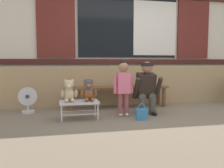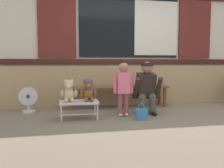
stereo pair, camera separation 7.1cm
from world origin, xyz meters
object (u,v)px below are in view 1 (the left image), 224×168
(adult_crouching, at_px, (146,88))
(floor_fan, at_px, (28,100))
(teddy_bear_with_hat, at_px, (89,91))
(child_standing, at_px, (123,82))
(wooden_bench_long, at_px, (118,90))
(teddy_bear_plain, at_px, (69,92))
(handbag_on_ground, at_px, (142,114))
(small_display_bench, at_px, (79,103))

(adult_crouching, bearing_deg, floor_fan, 165.77)
(teddy_bear_with_hat, height_order, child_standing, child_standing)
(wooden_bench_long, height_order, teddy_bear_plain, teddy_bear_plain)
(adult_crouching, relative_size, floor_fan, 1.98)
(wooden_bench_long, distance_m, adult_crouching, 0.79)
(handbag_on_ground, bearing_deg, wooden_bench_long, 96.74)
(wooden_bench_long, bearing_deg, teddy_bear_plain, -140.67)
(teddy_bear_plain, xyz_separation_m, floor_fan, (-0.73, 0.69, -0.23))
(adult_crouching, bearing_deg, teddy_bear_plain, -173.77)
(small_display_bench, relative_size, child_standing, 0.67)
(small_display_bench, xyz_separation_m, adult_crouching, (1.24, 0.15, 0.21))
(small_display_bench, xyz_separation_m, floor_fan, (-0.89, 0.69, -0.03))
(teddy_bear_plain, bearing_deg, floor_fan, 136.58)
(adult_crouching, bearing_deg, child_standing, -169.95)
(child_standing, bearing_deg, teddy_bear_with_hat, -173.49)
(wooden_bench_long, bearing_deg, adult_crouching, -61.63)
(small_display_bench, relative_size, floor_fan, 1.33)
(wooden_bench_long, xyz_separation_m, teddy_bear_plain, (-1.03, -0.84, 0.09))
(teddy_bear_with_hat, bearing_deg, handbag_on_ground, -17.97)
(wooden_bench_long, xyz_separation_m, small_display_bench, (-0.87, -0.84, -0.11))
(adult_crouching, bearing_deg, teddy_bear_with_hat, -171.98)
(wooden_bench_long, relative_size, teddy_bear_plain, 5.78)
(teddy_bear_with_hat, distance_m, floor_fan, 1.28)
(adult_crouching, xyz_separation_m, floor_fan, (-2.13, 0.54, -0.24))
(handbag_on_ground, bearing_deg, small_display_bench, 164.88)
(small_display_bench, height_order, adult_crouching, adult_crouching)
(teddy_bear_plain, height_order, floor_fan, teddy_bear_plain)
(small_display_bench, distance_m, teddy_bear_plain, 0.25)
(adult_crouching, relative_size, handbag_on_ground, 3.49)
(teddy_bear_plain, relative_size, adult_crouching, 0.38)
(adult_crouching, distance_m, floor_fan, 2.21)
(wooden_bench_long, distance_m, child_standing, 0.80)
(teddy_bear_plain, height_order, adult_crouching, adult_crouching)
(child_standing, relative_size, adult_crouching, 1.01)
(wooden_bench_long, xyz_separation_m, handbag_on_ground, (0.13, -1.11, -0.28))
(teddy_bear_with_hat, bearing_deg, small_display_bench, -179.23)
(wooden_bench_long, distance_m, handbag_on_ground, 1.15)
(small_display_bench, relative_size, teddy_bear_plain, 1.76)
(teddy_bear_plain, relative_size, handbag_on_ground, 1.34)
(teddy_bear_with_hat, bearing_deg, teddy_bear_plain, -179.87)
(small_display_bench, distance_m, child_standing, 0.85)
(teddy_bear_plain, distance_m, child_standing, 0.95)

